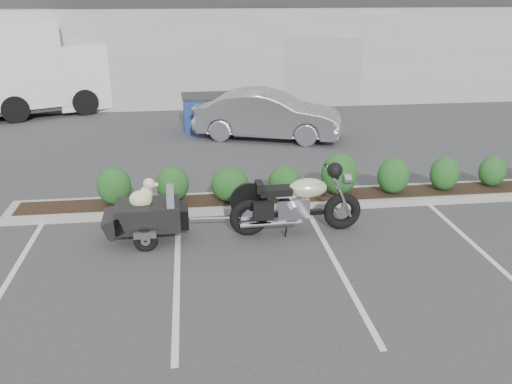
{
  "coord_description": "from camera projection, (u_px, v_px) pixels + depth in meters",
  "views": [
    {
      "loc": [
        -1.17,
        -8.59,
        4.46
      ],
      "look_at": [
        0.02,
        1.03,
        0.75
      ],
      "focal_mm": 38.0,
      "sensor_mm": 36.0,
      "label": 1
    }
  ],
  "objects": [
    {
      "name": "delivery_truck",
      "position": [
        10.0,
        71.0,
        19.22
      ],
      "size": [
        7.57,
        4.97,
        3.32
      ],
      "rotation": [
        0.0,
        0.0,
        0.41
      ],
      "color": "white",
      "rests_on": "ground"
    },
    {
      "name": "motorcycle",
      "position": [
        296.0,
        204.0,
        10.24
      ],
      "size": [
        2.58,
        0.87,
        1.48
      ],
      "rotation": [
        0.0,
        0.0,
        0.03
      ],
      "color": "black",
      "rests_on": "ground"
    },
    {
      "name": "sedan",
      "position": [
        268.0,
        115.0,
        16.61
      ],
      "size": [
        4.71,
        2.87,
        1.47
      ],
      "primitive_type": "imported",
      "rotation": [
        0.0,
        0.0,
        1.25
      ],
      "color": "#A4A5AC",
      "rests_on": "ground"
    },
    {
      "name": "pet_trailer",
      "position": [
        147.0,
        214.0,
        9.97
      ],
      "size": [
        2.05,
        1.14,
        1.22
      ],
      "rotation": [
        0.0,
        0.0,
        0.03
      ],
      "color": "black",
      "rests_on": "ground"
    },
    {
      "name": "dumpster",
      "position": [
        210.0,
        112.0,
        17.63
      ],
      "size": [
        1.8,
        1.27,
        1.16
      ],
      "rotation": [
        0.0,
        0.0,
        0.04
      ],
      "color": "navy",
      "rests_on": "ground"
    },
    {
      "name": "ground",
      "position": [
        262.0,
        251.0,
        9.69
      ],
      "size": [
        90.0,
        90.0,
        0.0
      ],
      "primitive_type": "plane",
      "color": "#38383A",
      "rests_on": "ground"
    },
    {
      "name": "building",
      "position": [
        213.0,
        43.0,
        24.73
      ],
      "size": [
        26.0,
        10.0,
        4.0
      ],
      "primitive_type": "cube",
      "color": "#9EA099",
      "rests_on": "ground"
    },
    {
      "name": "planter_kerb",
      "position": [
        294.0,
        200.0,
        11.81
      ],
      "size": [
        12.0,
        1.0,
        0.15
      ],
      "primitive_type": "cube",
      "color": "#9E9E93",
      "rests_on": "ground"
    }
  ]
}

